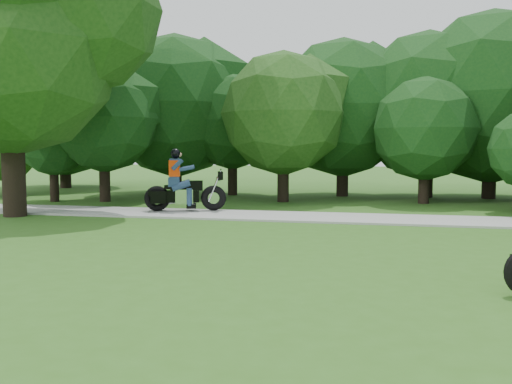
# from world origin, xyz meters

# --- Properties ---
(ground) EXTENTS (100.00, 100.00, 0.00)m
(ground) POSITION_xyz_m (0.00, 0.00, 0.00)
(ground) COLOR #33611B
(ground) RESTS_ON ground
(walkway) EXTENTS (60.00, 2.20, 0.06)m
(walkway) POSITION_xyz_m (0.00, 8.00, 0.03)
(walkway) COLOR gray
(walkway) RESTS_ON ground
(tree_line) EXTENTS (39.21, 12.84, 7.56)m
(tree_line) POSITION_xyz_m (1.55, 14.94, 3.64)
(tree_line) COLOR black
(tree_line) RESTS_ON ground
(big_tree_west) EXTENTS (8.64, 6.56, 9.96)m
(big_tree_west) POSITION_xyz_m (-10.54, 6.85, 5.76)
(big_tree_west) COLOR black
(big_tree_west) RESTS_ON ground
(touring_motorcycle) EXTENTS (2.53, 1.34, 1.97)m
(touring_motorcycle) POSITION_xyz_m (-5.93, 8.43, 0.78)
(touring_motorcycle) COLOR black
(touring_motorcycle) RESTS_ON walkway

